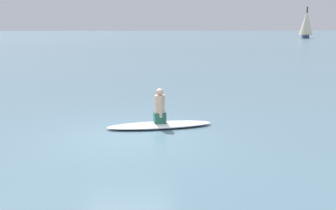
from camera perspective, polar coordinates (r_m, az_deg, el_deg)
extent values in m
plane|color=slate|center=(10.75, -5.88, -4.38)|extent=(400.00, 400.00, 0.00)
ellipsoid|color=white|center=(11.47, -1.19, -2.95)|extent=(3.17, 1.11, 0.14)
cube|color=#26664C|center=(11.41, -1.20, -1.85)|extent=(0.37, 0.31, 0.32)
cylinder|color=#D6AD8E|center=(11.33, -1.21, 0.12)|extent=(0.33, 0.33, 0.53)
sphere|color=#D6AD8E|center=(11.26, -1.21, 1.91)|extent=(0.21, 0.21, 0.21)
cylinder|color=#D6AD8E|center=(11.17, -1.04, -0.40)|extent=(0.09, 0.09, 0.58)
cylinder|color=#D6AD8E|center=(11.51, -1.37, -0.04)|extent=(0.09, 0.09, 0.58)
cube|color=#2D3851|center=(95.48, 19.43, 9.41)|extent=(2.59, 4.41, 0.76)
cylinder|color=#4C4238|center=(95.45, 19.58, 11.51)|extent=(0.34, 0.34, 6.23)
cone|color=beige|center=(95.45, 19.56, 11.28)|extent=(3.77, 3.77, 5.48)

